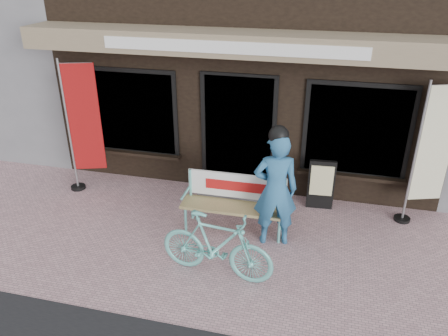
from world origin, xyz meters
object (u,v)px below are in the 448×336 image
(nobori_red, at_px, (82,125))
(bench, at_px, (235,198))
(person, at_px, (276,188))
(bicycle, at_px, (216,246))
(menu_stand, at_px, (321,184))
(nobori_cream, at_px, (431,153))

(nobori_red, bearing_deg, bench, -30.95)
(bench, xyz_separation_m, person, (0.65, -0.24, 0.40))
(nobori_red, bearing_deg, bicycle, -50.74)
(person, xyz_separation_m, menu_stand, (0.64, 1.18, -0.47))
(person, relative_size, bicycle, 1.19)
(person, height_order, bicycle, person)
(nobori_red, bearing_deg, person, -32.41)
(nobori_cream, height_order, menu_stand, nobori_cream)
(nobori_red, xyz_separation_m, menu_stand, (4.22, 0.31, -0.80))
(bicycle, bearing_deg, person, -27.01)
(person, bearing_deg, menu_stand, 47.92)
(nobori_cream, relative_size, menu_stand, 2.65)
(person, xyz_separation_m, nobori_cream, (2.23, 1.17, 0.29))
(bicycle, relative_size, nobori_cream, 0.67)
(person, height_order, menu_stand, person)
(nobori_red, relative_size, nobori_cream, 1.03)
(bench, bearing_deg, bicycle, -90.11)
(bench, height_order, person, person)
(person, relative_size, nobori_cream, 0.80)
(bicycle, xyz_separation_m, nobori_red, (-2.94, 1.84, 0.78))
(bench, distance_m, nobori_red, 3.08)
(bicycle, bearing_deg, menu_stand, -24.35)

